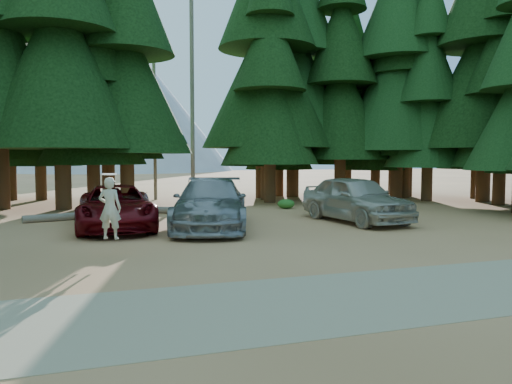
% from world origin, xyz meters
% --- Properties ---
extents(ground, '(160.00, 160.00, 0.00)m').
position_xyz_m(ground, '(0.00, 0.00, 0.00)').
color(ground, '#AA7348').
rests_on(ground, ground).
extents(gravel_strip, '(26.00, 3.50, 0.01)m').
position_xyz_m(gravel_strip, '(0.00, -6.50, 0.01)').
color(gravel_strip, tan).
rests_on(gravel_strip, ground).
extents(forest_belt_north, '(36.00, 7.00, 22.00)m').
position_xyz_m(forest_belt_north, '(0.00, 15.00, 0.00)').
color(forest_belt_north, black).
rests_on(forest_belt_north, ground).
extents(snag_front, '(0.24, 0.24, 12.00)m').
position_xyz_m(snag_front, '(0.80, 14.50, 6.00)').
color(snag_front, '#695F54').
rests_on(snag_front, ground).
extents(snag_back, '(0.20, 0.20, 10.00)m').
position_xyz_m(snag_back, '(-1.20, 16.00, 5.00)').
color(snag_back, '#695F54').
rests_on(snag_back, ground).
extents(mountain_peak, '(48.00, 50.00, 28.00)m').
position_xyz_m(mountain_peak, '(-2.59, 88.23, 12.71)').
color(mountain_peak, gray).
rests_on(mountain_peak, ground).
extents(red_pickup, '(2.72, 5.70, 1.57)m').
position_xyz_m(red_pickup, '(-4.04, 3.90, 0.78)').
color(red_pickup, '#5F080E').
rests_on(red_pickup, ground).
extents(silver_minivan_center, '(4.13, 6.63, 1.79)m').
position_xyz_m(silver_minivan_center, '(-0.80, 2.93, 0.90)').
color(silver_minivan_center, '#93969A').
rests_on(silver_minivan_center, ground).
extents(silver_minivan_right, '(2.78, 5.63, 1.85)m').
position_xyz_m(silver_minivan_right, '(5.07, 2.99, 0.92)').
color(silver_minivan_right, '#BCB5A7').
rests_on(silver_minivan_right, ground).
extents(frisbee_player, '(0.69, 0.58, 1.69)m').
position_xyz_m(frisbee_player, '(-4.40, -1.17, 1.27)').
color(frisbee_player, beige).
rests_on(frisbee_player, ground).
extents(log_left, '(4.17, 1.44, 0.30)m').
position_xyz_m(log_left, '(-5.39, 7.18, 0.15)').
color(log_left, '#695F54').
rests_on(log_left, ground).
extents(log_mid, '(3.11, 2.52, 0.31)m').
position_xyz_m(log_mid, '(-1.46, 8.16, 0.15)').
color(log_mid, '#695F54').
rests_on(log_mid, ground).
extents(log_right, '(5.10, 3.03, 0.36)m').
position_xyz_m(log_right, '(8.47, 10.02, 0.18)').
color(log_right, '#695F54').
rests_on(log_right, ground).
extents(shrub_left, '(0.86, 0.86, 0.48)m').
position_xyz_m(shrub_left, '(-3.46, 6.80, 0.24)').
color(shrub_left, '#1C5E1D').
rests_on(shrub_left, ground).
extents(shrub_center_left, '(1.02, 1.02, 0.56)m').
position_xyz_m(shrub_center_left, '(-2.79, 9.02, 0.28)').
color(shrub_center_left, '#1C5E1D').
rests_on(shrub_center_left, ground).
extents(shrub_center_right, '(0.95, 0.95, 0.52)m').
position_xyz_m(shrub_center_right, '(1.05, 7.68, 0.26)').
color(shrub_center_right, '#1C5E1D').
rests_on(shrub_center_right, ground).
extents(shrub_right, '(0.86, 0.86, 0.47)m').
position_xyz_m(shrub_right, '(4.35, 8.61, 0.24)').
color(shrub_right, '#1C5E1D').
rests_on(shrub_right, ground).
extents(shrub_far_right, '(1.26, 1.26, 0.69)m').
position_xyz_m(shrub_far_right, '(8.53, 8.55, 0.35)').
color(shrub_far_right, '#1C5E1D').
rests_on(shrub_far_right, ground).
extents(shrub_edge_east, '(0.93, 0.93, 0.51)m').
position_xyz_m(shrub_edge_east, '(8.99, 5.50, 0.25)').
color(shrub_edge_east, '#1C5E1D').
rests_on(shrub_edge_east, ground).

